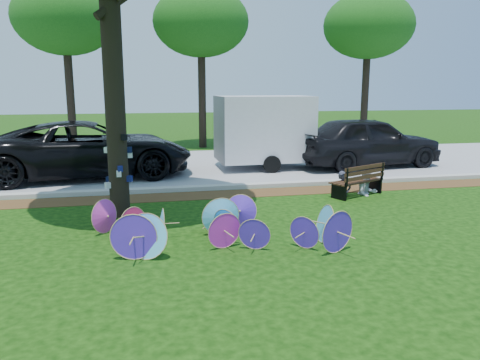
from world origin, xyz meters
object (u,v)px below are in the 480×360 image
(dark_pickup, at_px, (367,142))
(park_bench, at_px, (356,180))
(parasol_pile, at_px, (214,225))
(person_left, at_px, (344,172))
(cargo_trailer, at_px, (264,128))
(person_right, at_px, (368,171))
(black_van, at_px, (89,149))

(dark_pickup, xyz_separation_m, park_bench, (-2.41, -4.20, -0.50))
(parasol_pile, xyz_separation_m, person_left, (3.99, 3.20, 0.29))
(parasol_pile, height_order, cargo_trailer, cargo_trailer)
(cargo_trailer, bearing_deg, person_right, -70.62)
(black_van, height_order, person_right, black_van)
(person_right, bearing_deg, black_van, 145.95)
(parasol_pile, bearing_deg, dark_pickup, 47.42)
(parasol_pile, bearing_deg, person_right, 34.26)
(dark_pickup, distance_m, person_right, 4.64)
(dark_pickup, height_order, person_left, dark_pickup)
(black_van, height_order, park_bench, black_van)
(parasol_pile, height_order, park_bench, park_bench)
(black_van, bearing_deg, dark_pickup, -95.59)
(person_left, xyz_separation_m, person_right, (0.70, 0.00, -0.00))
(parasol_pile, relative_size, black_van, 0.72)
(dark_pickup, bearing_deg, cargo_trailer, 75.39)
(park_bench, height_order, person_right, person_right)
(dark_pickup, xyz_separation_m, person_left, (-2.76, -4.15, -0.28))
(cargo_trailer, bearing_deg, parasol_pile, -111.69)
(cargo_trailer, xyz_separation_m, person_right, (1.69, -4.63, -0.79))
(dark_pickup, distance_m, park_bench, 4.87)
(parasol_pile, xyz_separation_m, person_right, (4.69, 3.20, 0.29))
(person_left, relative_size, person_right, 1.00)
(dark_pickup, bearing_deg, park_bench, 142.80)
(park_bench, bearing_deg, black_van, 125.12)
(cargo_trailer, bearing_deg, dark_pickup, -7.95)
(cargo_trailer, height_order, park_bench, cargo_trailer)
(black_van, height_order, person_left, black_van)
(dark_pickup, xyz_separation_m, person_right, (-2.06, -4.15, -0.28))
(dark_pickup, bearing_deg, black_van, 82.70)
(black_van, bearing_deg, park_bench, -125.59)
(person_left, bearing_deg, parasol_pile, -141.53)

